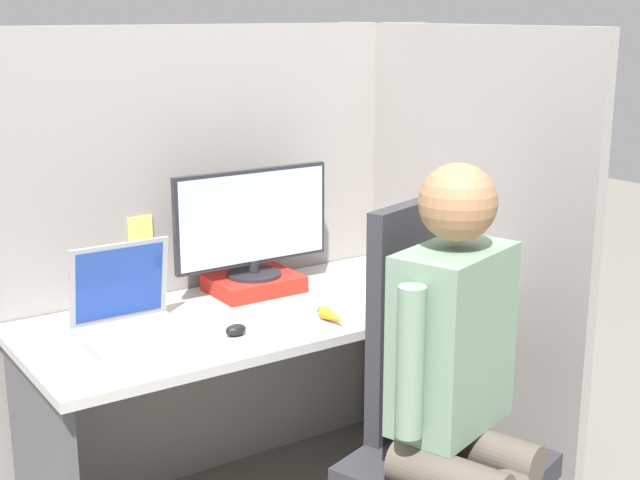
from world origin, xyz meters
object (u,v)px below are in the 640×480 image
(monitor, at_px, (252,222))
(laptop, at_px, (130,318))
(carrot_toy, at_px, (334,317))
(person, at_px, (460,371))
(paper_box, at_px, (254,283))
(stapler, at_px, (387,267))
(office_chair, at_px, (432,410))

(monitor, height_order, laptop, monitor)
(carrot_toy, bearing_deg, person, -88.51)
(paper_box, distance_m, person, 0.97)
(stapler, xyz_separation_m, carrot_toy, (-0.46, -0.33, -0.00))
(monitor, height_order, person, person)
(paper_box, bearing_deg, person, -86.75)
(laptop, height_order, carrot_toy, laptop)
(monitor, bearing_deg, office_chair, -82.31)
(monitor, distance_m, person, 0.99)
(carrot_toy, bearing_deg, office_chair, -79.95)
(paper_box, height_order, monitor, monitor)
(carrot_toy, height_order, person, person)
(laptop, height_order, stapler, laptop)
(paper_box, xyz_separation_m, person, (0.05, -0.97, 0.00))
(carrot_toy, bearing_deg, monitor, 95.50)
(laptop, bearing_deg, paper_box, 17.86)
(paper_box, height_order, laptop, laptop)
(laptop, xyz_separation_m, stapler, (1.02, 0.08, -0.03))
(paper_box, distance_m, stapler, 0.51)
(laptop, height_order, office_chair, office_chair)
(carrot_toy, bearing_deg, stapler, 35.62)
(paper_box, bearing_deg, laptop, -162.14)
(paper_box, xyz_separation_m, laptop, (-0.51, -0.16, 0.02))
(monitor, bearing_deg, laptop, -161.85)
(paper_box, relative_size, stapler, 1.90)
(laptop, relative_size, stapler, 1.97)
(stapler, height_order, person, person)
(stapler, bearing_deg, monitor, 169.96)
(stapler, bearing_deg, paper_box, 170.27)
(paper_box, distance_m, office_chair, 0.83)
(monitor, height_order, office_chair, monitor)
(laptop, bearing_deg, person, -54.73)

